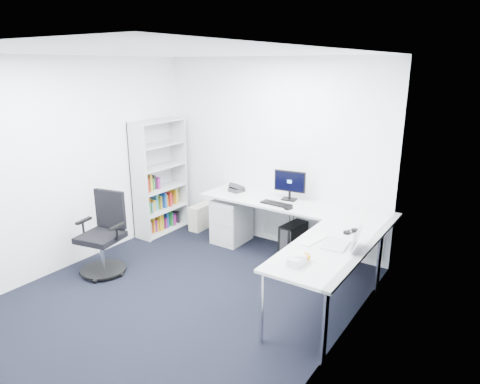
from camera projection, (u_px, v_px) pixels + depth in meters
The scene contains 21 objects.
ground at pixel (179, 299), 4.91m from camera, with size 4.20×4.20×0.00m, color black.
ceiling at pixel (167, 52), 4.14m from camera, with size 4.20×4.20×0.00m, color white.
wall_back at pixel (271, 153), 6.20m from camera, with size 3.60×0.02×2.70m, color white.
wall_left at pixel (68, 165), 5.48m from camera, with size 0.02×4.20×2.70m, color white.
wall_right at pixel (335, 219), 3.57m from camera, with size 0.02×4.20×2.70m, color white.
l_desk at pixel (280, 238), 5.62m from camera, with size 2.67×1.50×0.78m, color silver, non-canonical shape.
drawer_pedestal at pixel (232, 220), 6.44m from camera, with size 0.44×0.54×0.67m, color silver.
bookshelf at pixel (160, 177), 6.67m from camera, with size 0.35×0.89×1.79m, color #B7B9BA, non-canonical shape.
task_chair at pixel (100, 235), 5.38m from camera, with size 0.59×0.59×1.05m, color black, non-canonical shape.
black_pc_tower at pixel (293, 239), 6.04m from camera, with size 0.20×0.46×0.45m, color black.
beige_pc_tower at pixel (201, 217), 6.98m from camera, with size 0.19×0.42×0.40m, color beige.
power_strip at pixel (329, 254), 6.02m from camera, with size 0.36×0.06×0.04m, color silver.
monitor at pixel (290, 185), 5.88m from camera, with size 0.44×0.14×0.43m, color black, non-canonical shape.
black_keyboard at pixel (276, 204), 5.74m from camera, with size 0.43×0.15×0.02m, color black.
mouse at pixel (288, 208), 5.55m from camera, with size 0.07×0.11×0.04m, color black.
desk_phone at pixel (237, 187), 6.31m from camera, with size 0.19×0.19×0.13m, color #2B2B2D, non-canonical shape.
laptop at pixel (336, 234), 4.42m from camera, with size 0.35×0.34×0.25m, color silver, non-canonical shape.
white_keyboard at pixel (314, 240), 4.57m from camera, with size 0.11×0.39×0.01m, color silver.
headphones at pixel (351, 231), 4.78m from camera, with size 0.12×0.19×0.05m, color black, non-canonical shape.
orange_fruit at pixel (306, 257), 4.08m from camera, with size 0.09×0.09×0.09m, color orange.
tissue_box at pixel (298, 260), 4.03m from camera, with size 0.12×0.22×0.08m, color silver.
Camera 1 is at (3.00, -3.23, 2.59)m, focal length 32.00 mm.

